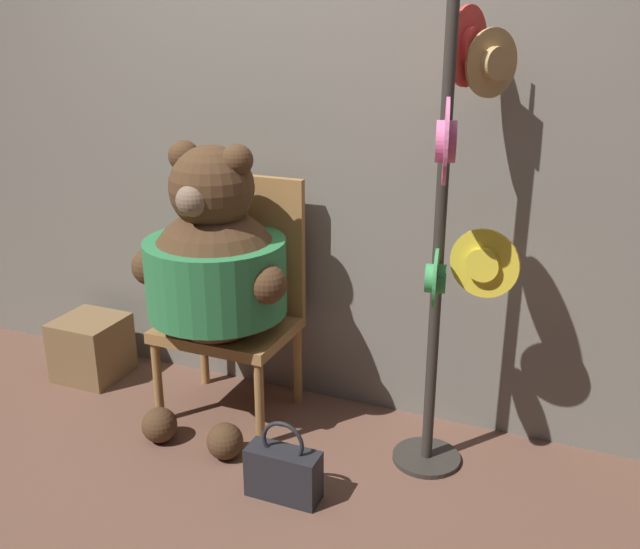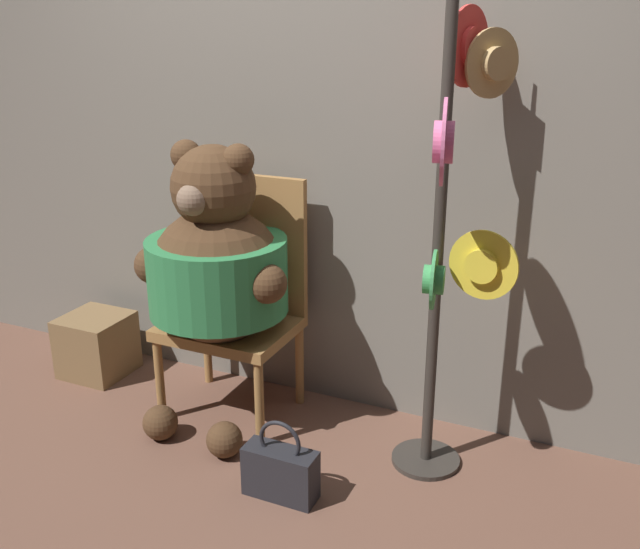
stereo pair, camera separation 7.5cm
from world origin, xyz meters
name	(u,v)px [view 1 (the left image)]	position (x,y,z in m)	size (l,w,h in m)	color
ground_plane	(245,453)	(0.00, 0.00, 0.00)	(14.00, 14.00, 0.00)	brown
wall_back	(304,154)	(0.00, 0.63, 1.16)	(8.00, 0.10, 2.32)	slate
chair	(236,293)	(-0.22, 0.37, 0.56)	(0.57, 0.45, 1.08)	#9E703D
teddy_bear	(215,268)	(-0.22, 0.20, 0.73)	(0.72, 0.64, 1.26)	#4C331E
hat_display_rack	(454,218)	(0.77, 0.24, 1.05)	(0.44, 0.56, 1.79)	#332D28
handbag_on_ground	(283,472)	(0.27, -0.20, 0.11)	(0.28, 0.11, 0.33)	#232328
wooden_crate	(92,347)	(-1.05, 0.32, 0.16)	(0.31, 0.31, 0.31)	brown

